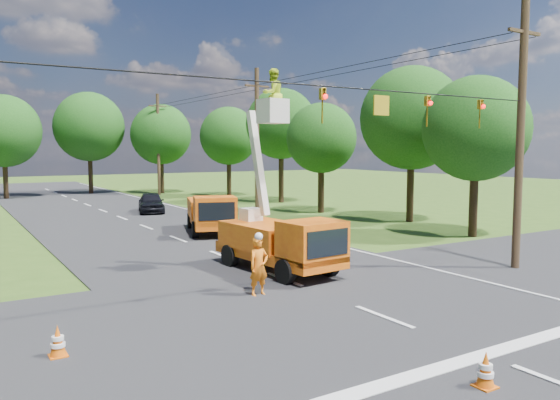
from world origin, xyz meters
TOP-DOWN VIEW (x-y plane):
  - ground at (0.00, 20.00)m, footprint 140.00×140.00m
  - road_main at (0.00, 20.00)m, footprint 12.00×100.00m
  - road_cross at (0.00, 2.00)m, footprint 56.00×10.00m
  - stop_bar at (0.00, -3.20)m, footprint 9.00×0.45m
  - edge_line at (5.60, 20.00)m, footprint 0.12×90.00m
  - bucket_truck at (0.57, 6.22)m, footprint 2.62×5.75m
  - second_truck at (2.37, 16.17)m, footprint 3.79×6.06m
  - ground_worker at (-1.72, 3.74)m, footprint 0.70×0.49m
  - distant_car at (2.76, 27.32)m, footprint 2.81×4.60m
  - traffic_cone_0 at (-1.33, -4.24)m, footprint 0.38×0.38m
  - traffic_cone_2 at (1.48, 8.51)m, footprint 0.38×0.38m
  - traffic_cone_3 at (2.76, 10.17)m, footprint 0.38×0.38m
  - traffic_cone_4 at (-7.92, 1.65)m, footprint 0.38×0.38m
  - traffic_cone_6 at (5.01, 15.69)m, footprint 0.38×0.38m
  - pole_right_near at (8.50, 2.00)m, footprint 1.80×0.30m
  - pole_right_mid at (8.50, 22.00)m, footprint 1.80×0.30m
  - pole_right_far at (8.50, 42.00)m, footprint 1.80×0.30m
  - signal_span at (2.23, 1.99)m, footprint 18.00×0.29m
  - tree_right_a at (13.50, 8.00)m, footprint 5.40×5.40m
  - tree_right_b at (15.00, 14.00)m, footprint 6.40×6.40m
  - tree_right_c at (13.20, 21.00)m, footprint 5.00×5.00m
  - tree_right_d at (14.80, 29.00)m, footprint 6.00×6.00m
  - tree_right_e at (13.80, 37.00)m, footprint 5.60×5.60m
  - tree_far_a at (-5.00, 45.00)m, footprint 6.60×6.60m
  - tree_far_b at (3.00, 47.00)m, footprint 7.00×7.00m
  - tree_far_c at (9.50, 44.00)m, footprint 6.20×6.20m

SIDE VIEW (x-z plane):
  - ground at x=0.00m, z-range 0.00..0.00m
  - road_main at x=0.00m, z-range -0.03..0.03m
  - road_cross at x=0.00m, z-range -0.04..0.04m
  - stop_bar at x=0.00m, z-range -0.01..0.01m
  - edge_line at x=5.60m, z-range -0.01..0.01m
  - traffic_cone_0 at x=-1.33m, z-range 0.00..0.71m
  - traffic_cone_2 at x=1.48m, z-range 0.00..0.71m
  - traffic_cone_3 at x=2.76m, z-range 0.00..0.71m
  - traffic_cone_4 at x=-7.92m, z-range 0.00..0.71m
  - traffic_cone_6 at x=5.01m, z-range 0.00..0.71m
  - distant_car at x=2.76m, z-range 0.00..1.46m
  - ground_worker at x=-1.72m, z-range 0.00..1.83m
  - second_truck at x=2.37m, z-range 0.04..2.18m
  - bucket_truck at x=0.57m, z-range -2.08..5.37m
  - pole_right_near at x=8.50m, z-range 0.11..10.11m
  - pole_right_mid at x=8.50m, z-range 0.11..10.11m
  - pole_right_far at x=8.50m, z-range 0.11..10.11m
  - tree_right_c at x=13.20m, z-range 1.40..9.23m
  - tree_right_a at x=13.50m, z-range 1.42..9.70m
  - tree_right_e at x=13.80m, z-range 1.50..10.12m
  - signal_span at x=2.23m, z-range 5.34..6.41m
  - tree_far_c at x=9.50m, z-range 1.47..10.65m
  - tree_far_a at x=-5.00m, z-range 1.44..10.94m
  - tree_right_b at x=15.00m, z-range 1.61..11.26m
  - tree_right_d at x=14.80m, z-range 1.83..11.53m
  - tree_far_b at x=3.00m, z-range 1.65..11.97m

